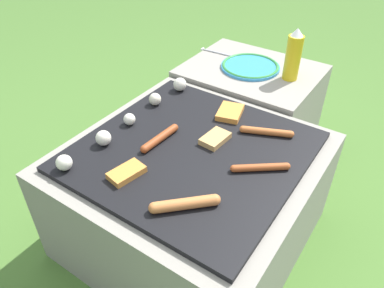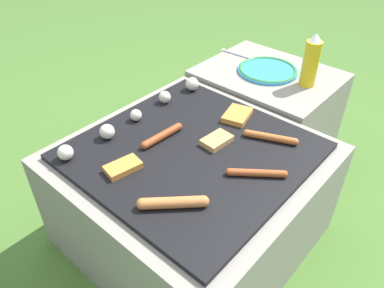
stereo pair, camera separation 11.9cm
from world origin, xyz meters
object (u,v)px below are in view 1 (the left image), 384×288
Objects in this scene: plate_colorful at (250,66)px; fork_utensil at (217,52)px; condiment_bottle at (293,55)px; sausage_front_center at (185,204)px.

plate_colorful is 0.21m from fork_utensil.
condiment_bottle reaches higher than fork_utensil.
sausage_front_center is 0.57× the size of plate_colorful.
condiment_bottle is (0.01, -0.18, 0.10)m from plate_colorful.
sausage_front_center is 0.77× the size of fork_utensil.
sausage_front_center is 1.01m from fork_utensil.
fork_utensil is at bearing 82.88° from condiment_bottle.
sausage_front_center is 0.68× the size of condiment_bottle.
fork_utensil is (0.91, 0.45, -0.01)m from sausage_front_center.
plate_colorful is at bearing 91.78° from condiment_bottle.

